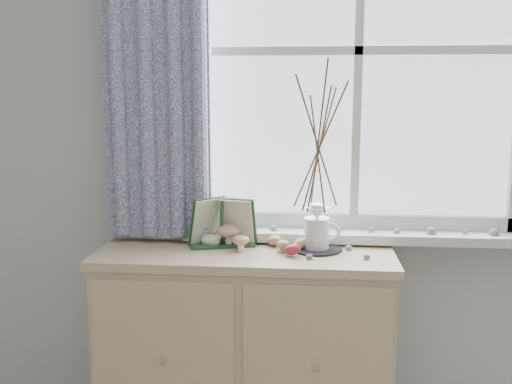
% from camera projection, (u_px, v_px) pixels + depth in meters
% --- Properties ---
extents(sideboard, '(1.20, 0.45, 0.85)m').
position_uv_depth(sideboard, '(245.00, 349.00, 2.38)').
color(sideboard, tan).
rests_on(sideboard, ground).
extents(botanical_book, '(0.33, 0.21, 0.21)m').
position_uv_depth(botanical_book, '(221.00, 223.00, 2.33)').
color(botanical_book, '#204227').
rests_on(botanical_book, sideboard).
extents(toadstool_cluster, '(0.15, 0.16, 0.10)m').
position_uv_depth(toadstool_cluster, '(231.00, 233.00, 2.34)').
color(toadstool_cluster, white).
rests_on(toadstool_cluster, sideboard).
extents(wooden_eggs, '(0.16, 0.17, 0.07)m').
position_uv_depth(wooden_eggs, '(288.00, 245.00, 2.29)').
color(wooden_eggs, tan).
rests_on(wooden_eggs, sideboard).
extents(songbird_figurine, '(0.12, 0.07, 0.06)m').
position_uv_depth(songbird_figurine, '(211.00, 240.00, 2.36)').
color(songbird_figurine, silver).
rests_on(songbird_figurine, sideboard).
extents(crocheted_doily, '(0.21, 0.21, 0.01)m').
position_uv_depth(crocheted_doily, '(316.00, 249.00, 2.32)').
color(crocheted_doily, black).
rests_on(crocheted_doily, sideboard).
extents(twig_pitcher, '(0.31, 0.31, 0.77)m').
position_uv_depth(twig_pitcher, '(319.00, 142.00, 2.24)').
color(twig_pitcher, white).
rests_on(twig_pitcher, crocheted_doily).
extents(sideboard_pebbles, '(0.33, 0.22, 0.02)m').
position_uv_depth(sideboard_pebbles, '(326.00, 250.00, 2.28)').
color(sideboard_pebbles, gray).
rests_on(sideboard_pebbles, sideboard).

